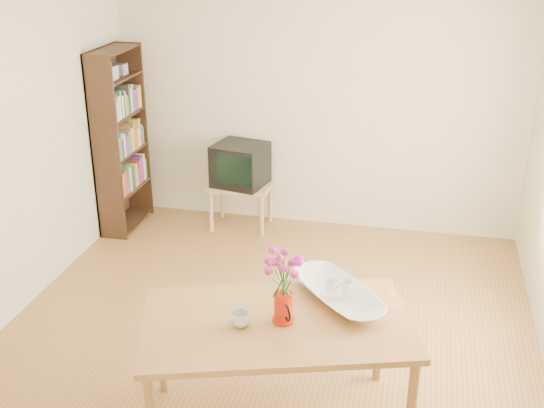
% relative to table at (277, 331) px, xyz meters
% --- Properties ---
extents(room, '(4.50, 4.50, 4.50)m').
position_rel_table_xyz_m(room, '(-0.26, 0.83, 0.62)').
color(room, brown).
rests_on(room, ground).
extents(table, '(1.76, 1.32, 0.75)m').
position_rel_table_xyz_m(table, '(0.00, 0.00, 0.00)').
color(table, olive).
rests_on(table, ground).
extents(tv_stand, '(0.60, 0.45, 0.46)m').
position_rel_table_xyz_m(tv_stand, '(-0.98, 2.80, -0.29)').
color(tv_stand, tan).
rests_on(tv_stand, ground).
extents(bookshelf, '(0.28, 0.70, 1.80)m').
position_rel_table_xyz_m(bookshelf, '(-2.13, 2.58, 0.16)').
color(bookshelf, black).
rests_on(bookshelf, ground).
extents(pitcher, '(0.13, 0.19, 0.19)m').
position_rel_table_xyz_m(pitcher, '(0.04, 0.01, 0.16)').
color(pitcher, red).
rests_on(pitcher, table).
extents(flowers, '(0.21, 0.21, 0.30)m').
position_rel_table_xyz_m(flowers, '(0.04, 0.01, 0.40)').
color(flowers, '#CC30A2').
rests_on(flowers, pitcher).
extents(mug, '(0.16, 0.16, 0.09)m').
position_rel_table_xyz_m(mug, '(-0.19, -0.09, 0.12)').
color(mug, white).
rests_on(mug, table).
extents(bowl, '(0.69, 0.69, 0.46)m').
position_rel_table_xyz_m(bowl, '(0.31, 0.32, 0.30)').
color(bowl, white).
rests_on(bowl, table).
extents(teacup_a, '(0.09, 0.09, 0.07)m').
position_rel_table_xyz_m(teacup_a, '(0.27, 0.32, 0.26)').
color(teacup_a, white).
rests_on(teacup_a, bowl).
extents(teacup_b, '(0.09, 0.09, 0.07)m').
position_rel_table_xyz_m(teacup_b, '(0.36, 0.34, 0.26)').
color(teacup_b, white).
rests_on(teacup_b, bowl).
extents(television, '(0.56, 0.53, 0.42)m').
position_rel_table_xyz_m(television, '(-0.98, 2.81, -0.01)').
color(television, black).
rests_on(television, tv_stand).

